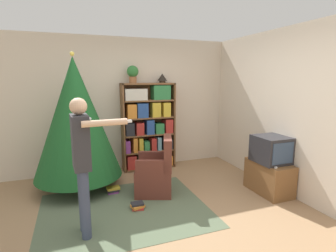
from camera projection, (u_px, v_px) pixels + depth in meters
The scene contains 15 objects.
ground_plane at pixel (172, 218), 3.47m from camera, with size 14.00×14.00×0.00m, color #9E7A56.
wall_back at pixel (133, 104), 5.28m from camera, with size 8.00×0.10×2.60m.
wall_right at pixel (299, 113), 3.92m from camera, with size 0.10×8.00×2.60m.
area_rug at pixel (125, 210), 3.67m from camera, with size 2.27×1.80×0.01m.
bookshelf at pixel (148, 126), 5.24m from camera, with size 1.06×0.30×1.73m.
tv_stand at pixel (269, 177), 4.20m from camera, with size 0.43×0.73×0.51m.
television at pixel (271, 149), 4.12m from camera, with size 0.47×0.51×0.42m.
game_remote at pixel (274, 167), 3.91m from camera, with size 0.04×0.12×0.02m.
christmas_tree at pixel (76, 118), 4.21m from camera, with size 1.40×1.40×2.23m.
armchair at pixel (156, 174), 4.17m from camera, with size 0.73×0.72×0.92m.
standing_person at pixel (82, 156), 2.94m from camera, with size 0.65×0.47×1.61m.
potted_plant at pixel (133, 73), 4.96m from camera, with size 0.22×0.22×0.33m.
table_lamp at pixel (162, 78), 5.18m from camera, with size 0.20×0.20×0.18m.
book_pile_near_tree at pixel (113, 190), 4.22m from camera, with size 0.21×0.17×0.09m.
book_pile_by_chair at pixel (138, 206), 3.69m from camera, with size 0.20×0.19×0.09m.
Camera 1 is at (-1.16, -2.98, 1.82)m, focal length 28.00 mm.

